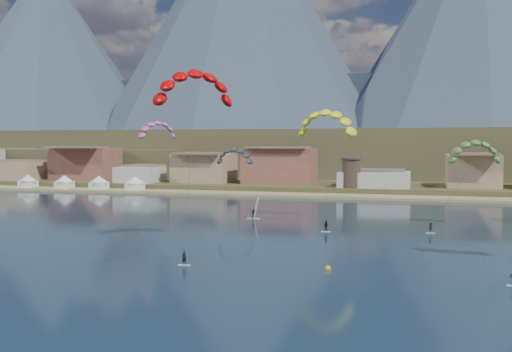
# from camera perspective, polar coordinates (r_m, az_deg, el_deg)

# --- Properties ---
(ground) EXTENTS (2400.00, 2400.00, 0.00)m
(ground) POSITION_cam_1_polar(r_m,az_deg,el_deg) (59.12, -8.52, -11.54)
(ground) COLOR black
(ground) RESTS_ON ground
(beach) EXTENTS (2200.00, 12.00, 0.90)m
(beach) POSITION_cam_1_polar(r_m,az_deg,el_deg) (160.53, 7.10, -1.95)
(beach) COLOR tan
(beach) RESTS_ON ground
(land) EXTENTS (2200.00, 900.00, 4.00)m
(land) POSITION_cam_1_polar(r_m,az_deg,el_deg) (612.74, 13.37, 1.92)
(land) COLOR brown
(land) RESTS_ON ground
(foothills) EXTENTS (940.00, 210.00, 18.00)m
(foothills) POSITION_cam_1_polar(r_m,az_deg,el_deg) (284.64, 15.36, 2.07)
(foothills) COLOR brown
(foothills) RESTS_ON ground
(mountain_ridge) EXTENTS (2060.00, 480.00, 400.00)m
(mountain_ridge) POSITION_cam_1_polar(r_m,az_deg,el_deg) (886.92, 13.21, 12.10)
(mountain_ridge) COLOR #2F3C4F
(mountain_ridge) RESTS_ON ground
(town) EXTENTS (400.00, 24.00, 12.00)m
(town) POSITION_cam_1_polar(r_m,az_deg,el_deg) (185.43, -4.46, 1.19)
(town) COLOR beige
(town) RESTS_ON ground
(watchtower) EXTENTS (5.82, 5.82, 8.60)m
(watchtower) POSITION_cam_1_polar(r_m,az_deg,el_deg) (167.36, 9.22, 0.35)
(watchtower) COLOR #47382D
(watchtower) RESTS_ON ground
(beach_tents) EXTENTS (43.40, 6.40, 5.00)m
(beach_tents) POSITION_cam_1_polar(r_m,az_deg,el_deg) (187.25, -16.64, -0.24)
(beach_tents) COLOR white
(beach_tents) RESTS_ON ground
(kitesurfer_red) EXTENTS (12.54, 17.51, 27.19)m
(kitesurfer_red) POSITION_cam_1_polar(r_m,az_deg,el_deg) (84.36, -6.07, 9.02)
(kitesurfer_red) COLOR silver
(kitesurfer_red) RESTS_ON ground
(kitesurfer_yellow) EXTENTS (12.54, 18.00, 24.08)m
(kitesurfer_yellow) POSITION_cam_1_polar(r_m,az_deg,el_deg) (112.93, 6.86, 5.48)
(kitesurfer_yellow) COLOR silver
(kitesurfer_yellow) RESTS_ON ground
(kitesurfer_green) EXTENTS (13.00, 12.16, 17.83)m
(kitesurfer_green) POSITION_cam_1_polar(r_m,az_deg,el_deg) (109.82, 20.38, 2.51)
(kitesurfer_green) COLOR silver
(kitesurfer_green) RESTS_ON ground
(distant_kite_pink) EXTENTS (8.06, 8.33, 20.80)m
(distant_kite_pink) POSITION_cam_1_polar(r_m,az_deg,el_deg) (124.88, -9.56, 4.71)
(distant_kite_pink) COLOR #262626
(distant_kite_pink) RESTS_ON ground
(distant_kite_dark) EXTENTS (9.00, 5.79, 15.65)m
(distant_kite_dark) POSITION_cam_1_polar(r_m,az_deg,el_deg) (136.61, -2.09, 2.23)
(distant_kite_dark) COLOR #262626
(distant_kite_dark) RESTS_ON ground
(windsurfer) EXTENTS (2.58, 2.83, 4.44)m
(windsurfer) POSITION_cam_1_polar(r_m,az_deg,el_deg) (115.12, -0.16, -3.46)
(windsurfer) COLOR silver
(windsurfer) RESTS_ON ground
(buoy) EXTENTS (0.75, 0.75, 0.75)m
(buoy) POSITION_cam_1_polar(r_m,az_deg,el_deg) (70.85, 6.99, -8.91)
(buoy) COLOR orange
(buoy) RESTS_ON ground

